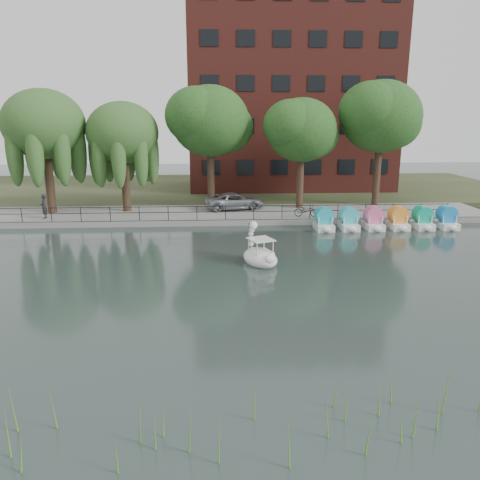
{
  "coord_description": "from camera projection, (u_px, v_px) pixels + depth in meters",
  "views": [
    {
      "loc": [
        -0.8,
        -18.98,
        7.3
      ],
      "look_at": [
        0.5,
        4.0,
        1.3
      ],
      "focal_mm": 35.0,
      "sensor_mm": 36.0,
      "label": 1
    }
  ],
  "objects": [
    {
      "name": "ground_plane",
      "position": [
        234.0,
        292.0,
        20.22
      ],
      "size": [
        120.0,
        120.0,
        0.0
      ],
      "primitive_type": "plane",
      "color": "#3F514E"
    },
    {
      "name": "promenade",
      "position": [
        225.0,
        214.0,
        35.63
      ],
      "size": [
        40.0,
        6.0,
        0.4
      ],
      "primitive_type": "cube",
      "color": "gray",
      "rests_on": "ground_plane"
    },
    {
      "name": "kerb",
      "position": [
        226.0,
        223.0,
        32.78
      ],
      "size": [
        40.0,
        0.25,
        0.4
      ],
      "primitive_type": "cube",
      "color": "gray",
      "rests_on": "ground_plane"
    },
    {
      "name": "land_strip",
      "position": [
        221.0,
        188.0,
        49.16
      ],
      "size": [
        60.0,
        22.0,
        0.36
      ],
      "primitive_type": "cube",
      "color": "#47512D",
      "rests_on": "ground_plane"
    },
    {
      "name": "railing",
      "position": [
        225.0,
        209.0,
        32.74
      ],
      "size": [
        32.0,
        0.05,
        1.0
      ],
      "color": "black",
      "rests_on": "promenade"
    },
    {
      "name": "apartment_building",
      "position": [
        290.0,
        97.0,
        47.2
      ],
      "size": [
        20.0,
        10.07,
        18.0
      ],
      "color": "#4C1E16",
      "rests_on": "land_strip"
    },
    {
      "name": "willow_left",
      "position": [
        44.0,
        125.0,
        33.72
      ],
      "size": [
        5.88,
        5.88,
        9.01
      ],
      "color": "#473323",
      "rests_on": "promenade"
    },
    {
      "name": "willow_mid",
      "position": [
        123.0,
        133.0,
        34.66
      ],
      "size": [
        5.32,
        5.32,
        8.15
      ],
      "color": "#473323",
      "rests_on": "promenade"
    },
    {
      "name": "broadleaf_center",
      "position": [
        210.0,
        122.0,
        35.78
      ],
      "size": [
        6.0,
        6.0,
        9.25
      ],
      "color": "#473323",
      "rests_on": "promenade"
    },
    {
      "name": "broadleaf_right",
      "position": [
        302.0,
        131.0,
        35.85
      ],
      "size": [
        5.4,
        5.4,
        8.32
      ],
      "color": "#473323",
      "rests_on": "promenade"
    },
    {
      "name": "broadleaf_far",
      "position": [
        381.0,
        117.0,
        36.91
      ],
      "size": [
        6.3,
        6.3,
        9.71
      ],
      "color": "#473323",
      "rests_on": "promenade"
    },
    {
      "name": "minivan",
      "position": [
        235.0,
        200.0,
        36.5
      ],
      "size": [
        3.45,
        5.64,
        1.46
      ],
      "primitive_type": "imported",
      "rotation": [
        0.0,
        0.0,
        1.78
      ],
      "color": "gray",
      "rests_on": "promenade"
    },
    {
      "name": "bicycle",
      "position": [
        306.0,
        210.0,
        33.73
      ],
      "size": [
        0.93,
        1.8,
        1.0
      ],
      "primitive_type": "imported",
      "rotation": [
        0.0,
        0.0,
        1.37
      ],
      "color": "gray",
      "rests_on": "promenade"
    },
    {
      "name": "pedestrian",
      "position": [
        44.0,
        205.0,
        33.07
      ],
      "size": [
        0.57,
        0.77,
        1.98
      ],
      "primitive_type": "imported",
      "rotation": [
        0.0,
        0.0,
        4.84
      ],
      "color": "black",
      "rests_on": "promenade"
    },
    {
      "name": "swan_boat",
      "position": [
        260.0,
        255.0,
        24.23
      ],
      "size": [
        2.33,
        2.85,
        2.08
      ],
      "rotation": [
        0.0,
        0.0,
        0.37
      ],
      "color": "white",
      "rests_on": "ground_plane"
    },
    {
      "name": "pedal_boat_row",
      "position": [
        386.0,
        220.0,
        31.72
      ],
      "size": [
        9.65,
        1.7,
        1.4
      ],
      "color": "white",
      "rests_on": "ground_plane"
    },
    {
      "name": "reed_bank",
      "position": [
        336.0,
        412.0,
        11.0
      ],
      "size": [
        24.0,
        2.4,
        1.2
      ],
      "color": "#669938",
      "rests_on": "ground_plane"
    }
  ]
}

